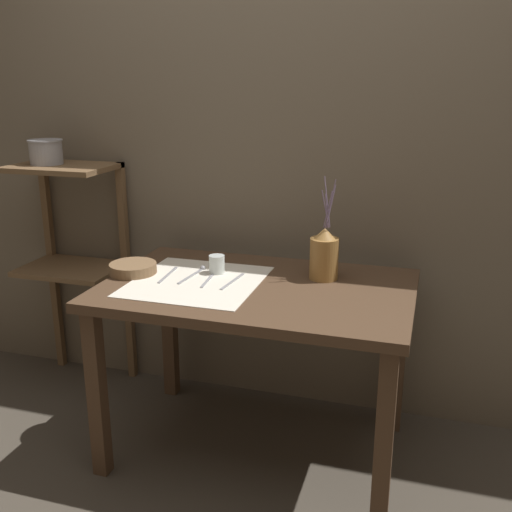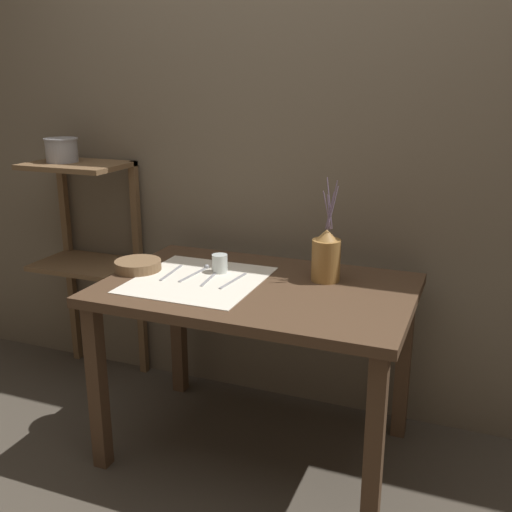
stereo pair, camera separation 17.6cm
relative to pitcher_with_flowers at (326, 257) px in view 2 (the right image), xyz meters
The scene contains 13 objects.
ground_plane 0.89m from the pitcher_with_flowers, 146.74° to the right, with size 12.00×12.00×0.00m, color #473F35.
stone_wall_back 0.55m from the pitcher_with_flowers, 124.16° to the left, with size 7.00×0.06×2.40m.
wooden_table 0.35m from the pitcher_with_flowers, 146.74° to the right, with size 1.22×0.79×0.75m.
wooden_shelf_unit 1.30m from the pitcher_with_flowers, behind, with size 0.48×0.34×1.14m.
linen_cloth 0.53m from the pitcher_with_flowers, 158.87° to the right, with size 0.50×0.53×0.00m.
pitcher_with_flowers is the anchor object (origin of this frame).
wooden_bowl 0.80m from the pitcher_with_flowers, 167.78° to the right, with size 0.20×0.20×0.04m.
glass_tumbler_near 0.45m from the pitcher_with_flowers, behind, with size 0.07×0.07×0.08m.
fork_inner 0.65m from the pitcher_with_flowers, 166.17° to the right, with size 0.03×0.21×0.00m.
spoon_inner 0.53m from the pitcher_with_flowers, behind, with size 0.04×0.22×0.02m.
spoon_outer 0.47m from the pitcher_with_flowers, 168.24° to the right, with size 0.04×0.22×0.02m.
fork_outer 0.38m from the pitcher_with_flowers, 155.62° to the right, with size 0.03×0.21×0.00m.
metal_pot_large 1.41m from the pitcher_with_flowers, behind, with size 0.16×0.16×0.12m.
Camera 2 is at (0.81, -2.08, 1.54)m, focal length 42.00 mm.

